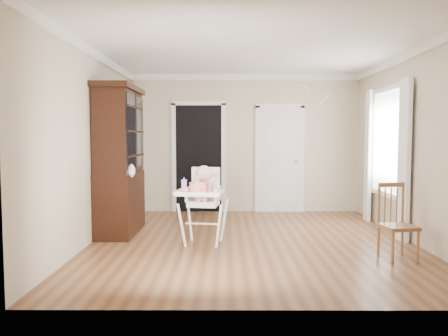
{
  "coord_description": "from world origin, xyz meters",
  "views": [
    {
      "loc": [
        -0.37,
        -6.12,
        1.47
      ],
      "look_at": [
        -0.39,
        -0.28,
        1.06
      ],
      "focal_mm": 35.0,
      "sensor_mm": 36.0,
      "label": 1
    }
  ],
  "objects_px": {
    "china_cabinet": "(120,160)",
    "high_chair": "(203,196)",
    "cake": "(198,188)",
    "dining_chair": "(397,224)",
    "sippy_cup": "(184,185)"
  },
  "relations": [
    {
      "from": "china_cabinet",
      "to": "dining_chair",
      "type": "xyz_separation_m",
      "value": [
        3.68,
        -1.46,
        -0.7
      ]
    },
    {
      "from": "high_chair",
      "to": "dining_chair",
      "type": "height_order",
      "value": "high_chair"
    },
    {
      "from": "high_chair",
      "to": "cake",
      "type": "height_order",
      "value": "high_chair"
    },
    {
      "from": "cake",
      "to": "sippy_cup",
      "type": "height_order",
      "value": "sippy_cup"
    },
    {
      "from": "dining_chair",
      "to": "high_chair",
      "type": "bearing_deg",
      "value": 152.37
    },
    {
      "from": "high_chair",
      "to": "sippy_cup",
      "type": "xyz_separation_m",
      "value": [
        -0.26,
        -0.07,
        0.16
      ]
    },
    {
      "from": "china_cabinet",
      "to": "high_chair",
      "type": "bearing_deg",
      "value": -28.57
    },
    {
      "from": "sippy_cup",
      "to": "china_cabinet",
      "type": "distance_m",
      "value": 1.35
    },
    {
      "from": "high_chair",
      "to": "china_cabinet",
      "type": "height_order",
      "value": "china_cabinet"
    },
    {
      "from": "china_cabinet",
      "to": "dining_chair",
      "type": "distance_m",
      "value": 4.02
    },
    {
      "from": "high_chair",
      "to": "sippy_cup",
      "type": "height_order",
      "value": "high_chair"
    },
    {
      "from": "high_chair",
      "to": "china_cabinet",
      "type": "bearing_deg",
      "value": 159.98
    },
    {
      "from": "cake",
      "to": "dining_chair",
      "type": "distance_m",
      "value": 2.5
    },
    {
      "from": "sippy_cup",
      "to": "cake",
      "type": "bearing_deg",
      "value": -46.86
    },
    {
      "from": "high_chair",
      "to": "dining_chair",
      "type": "bearing_deg",
      "value": -9.0
    }
  ]
}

